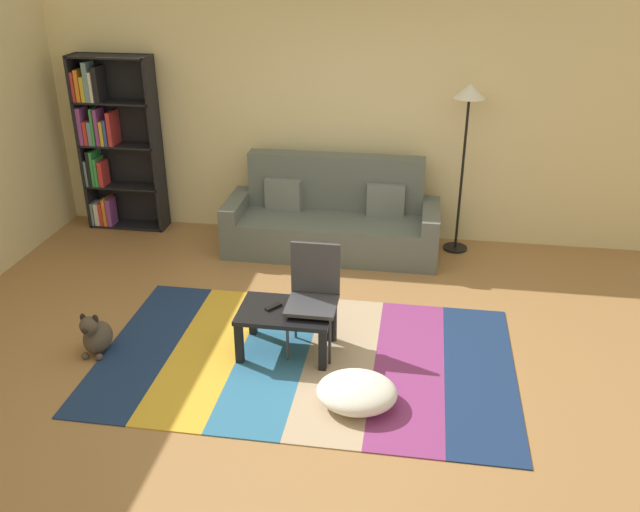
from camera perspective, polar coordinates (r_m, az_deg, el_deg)
ground_plane at (r=5.65m, az=-0.66°, el=-8.01°), size 14.00×14.00×0.00m
back_wall at (r=7.45m, az=2.60°, el=11.71°), size 6.80×0.10×2.70m
rug at (r=5.55m, az=-1.18°, el=-8.67°), size 3.32×2.04×0.01m
couch at (r=7.28m, az=1.06°, el=3.00°), size 2.26×0.80×1.00m
bookshelf at (r=8.06m, az=-17.23°, el=9.06°), size 0.90×0.28×1.97m
coffee_table at (r=5.48m, az=-2.91°, el=-5.16°), size 0.75×0.52×0.38m
pouf at (r=5.01m, az=3.13°, el=-11.37°), size 0.59×0.52×0.21m
dog at (r=5.84m, az=-18.34°, el=-6.37°), size 0.22×0.35×0.40m
standing_lamp at (r=7.09m, az=12.34°, el=11.63°), size 0.32×0.32×1.79m
tv_remote at (r=5.47m, az=-3.95°, el=-4.29°), size 0.13×0.15×0.02m
folding_chair at (r=5.45m, az=-0.54°, el=-2.82°), size 0.40×0.40×0.90m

